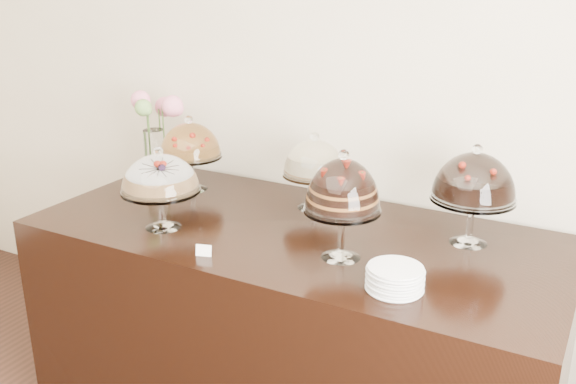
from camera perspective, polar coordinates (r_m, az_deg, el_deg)
The scene contains 10 objects.
wall_back at distance 3.09m, azimuth 1.37°, elevation 11.37°, with size 5.00×0.04×3.00m, color beige.
display_counter at distance 2.87m, azimuth 0.49°, elevation -11.65°, with size 2.20×1.00×0.90m, color black.
cake_stand_sugar_sponge at distance 2.67m, azimuth -11.31°, elevation 1.33°, with size 0.33×0.33×0.35m.
cake_stand_choco_layer at distance 2.33m, azimuth 4.89°, elevation 0.19°, with size 0.29×0.29×0.42m.
cake_stand_cheesecake at distance 2.84m, azimuth 2.36°, elevation 2.75°, with size 0.28×0.28×0.35m.
cake_stand_dark_choco at distance 2.55m, azimuth 16.23°, elevation 0.96°, with size 0.33×0.33×0.40m.
cake_stand_fruit_tart at distance 3.12m, azimuth -8.70°, elevation 4.28°, with size 0.30×0.30×0.37m.
flower_vase at distance 3.39m, azimuth -11.59°, elevation 5.88°, with size 0.30×0.28×0.44m.
plate_stack at distance 2.20m, azimuth 9.49°, elevation -7.58°, with size 0.19×0.19×0.08m.
price_card_left at distance 2.44m, azimuth -7.51°, elevation -5.18°, with size 0.06×0.01×0.04m, color white.
Camera 1 is at (1.40, 0.28, 1.93)m, focal length 40.00 mm.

